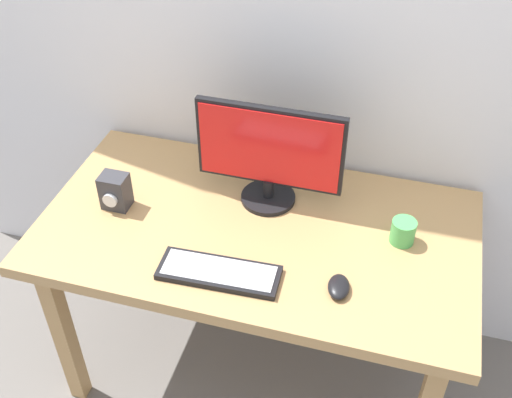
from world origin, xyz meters
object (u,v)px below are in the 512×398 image
mouse (339,287)px  audio_controller (115,191)px  monitor (268,153)px  desk (256,246)px  coffee_mug (403,232)px  keyboard_primary (219,272)px

mouse → audio_controller: 0.81m
audio_controller → monitor: bearing=20.7°
desk → monitor: bearing=91.7°
coffee_mug → audio_controller: bearing=-174.6°
keyboard_primary → coffee_mug: coffee_mug is taller
desk → coffee_mug: (0.46, 0.06, 0.13)m
monitor → mouse: monitor is taller
audio_controller → keyboard_primary: bearing=-25.8°
desk → keyboard_primary: 0.26m
mouse → monitor: bearing=124.9°
desk → mouse: bearing=-32.9°
desk → monitor: (-0.00, 0.16, 0.27)m
monitor → audio_controller: size_ratio=3.94×
monitor → keyboard_primary: (-0.05, -0.39, -0.18)m
audio_controller → mouse: bearing=-12.3°
desk → keyboard_primary: bearing=-102.0°
desk → audio_controller: (-0.49, -0.03, 0.15)m
keyboard_primary → mouse: mouse is taller
monitor → coffee_mug: monitor is taller
keyboard_primary → mouse: size_ratio=3.77×
keyboard_primary → desk: bearing=78.0°
mouse → coffee_mug: (0.16, 0.26, 0.03)m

